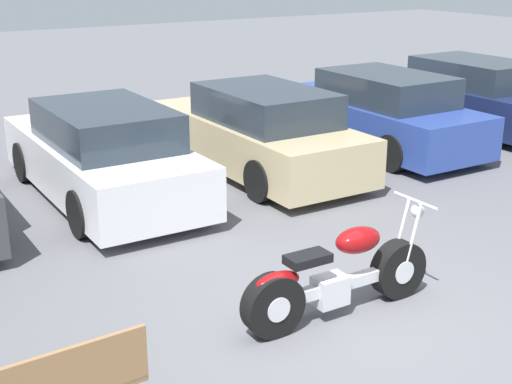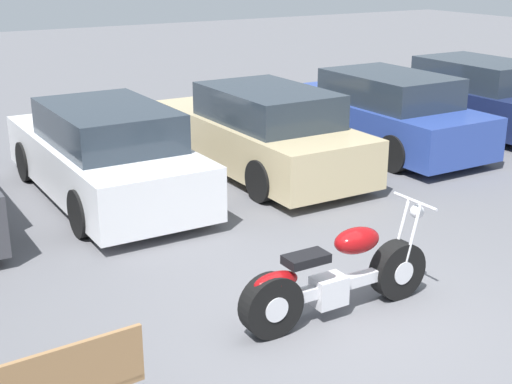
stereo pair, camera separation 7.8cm
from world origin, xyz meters
The scene contains 6 objects.
ground_plane centered at (0.00, 0.00, 0.00)m, with size 60.00×60.00×0.00m, color slate.
motorcycle centered at (-0.04, 0.23, 0.41)m, with size 2.20×0.62×1.06m.
parked_car_white centered at (-0.74, 4.94, 0.67)m, with size 1.80×4.50×1.43m.
parked_car_champagne centered at (1.94, 4.91, 0.67)m, with size 1.80×4.50×1.43m.
parked_car_blue centered at (4.63, 5.04, 0.67)m, with size 1.80×4.50×1.43m.
parked_car_navy centered at (7.32, 5.39, 0.67)m, with size 1.80×4.50×1.43m.
Camera 2 is at (-4.05, -4.89, 3.49)m, focal length 50.00 mm.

